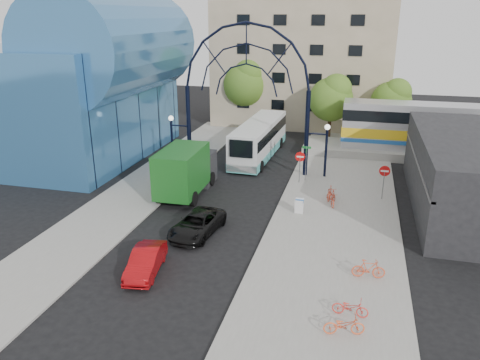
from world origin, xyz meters
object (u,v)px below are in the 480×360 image
(red_sedan, at_px, (146,261))
(tree_north_b, at_px, (246,82))
(tree_north_a, at_px, (332,97))
(city_bus, at_px, (259,139))
(sandwich_board, at_px, (299,204))
(black_suv, at_px, (197,224))
(bike_far_c, at_px, (344,325))
(gateway_arch, at_px, (246,68))
(street_name_sign, at_px, (306,156))
(tree_north_c, at_px, (392,100))
(bike_near_b, at_px, (332,193))
(green_truck, at_px, (187,170))
(bike_far_a, at_px, (350,307))
(stop_sign, at_px, (300,160))
(bike_near_a, at_px, (331,198))
(bike_far_b, at_px, (369,269))
(do_not_enter_sign, at_px, (384,174))

(red_sedan, bearing_deg, tree_north_b, 85.78)
(tree_north_a, height_order, city_bus, tree_north_a)
(sandwich_board, distance_m, black_suv, 7.10)
(bike_far_c, bearing_deg, tree_north_b, 6.56)
(gateway_arch, height_order, street_name_sign, gateway_arch)
(tree_north_c, distance_m, red_sedan, 34.08)
(street_name_sign, xyz_separation_m, bike_near_b, (2.31, -3.48, -1.55))
(green_truck, distance_m, bike_far_a, 17.57)
(stop_sign, bearing_deg, tree_north_a, 84.58)
(tree_north_a, height_order, bike_near_a, tree_north_a)
(city_bus, relative_size, red_sedan, 3.10)
(tree_north_a, xyz_separation_m, bike_far_c, (2.95, -31.89, -4.04))
(gateway_arch, relative_size, tree_north_c, 2.10)
(gateway_arch, bearing_deg, bike_far_b, -56.51)
(tree_north_a, distance_m, bike_far_b, 27.67)
(green_truck, bearing_deg, tree_north_a, 61.99)
(bike_near_a, distance_m, bike_far_c, 14.05)
(tree_north_a, xyz_separation_m, bike_near_b, (1.39, -16.81, -4.03))
(tree_north_a, bearing_deg, green_truck, -116.83)
(tree_north_c, height_order, bike_far_a, tree_north_c)
(stop_sign, bearing_deg, gateway_arch, 157.37)
(bike_far_b, bearing_deg, street_name_sign, 13.51)
(red_sedan, relative_size, bike_far_c, 2.27)
(tree_north_c, distance_m, bike_far_b, 29.40)
(city_bus, xyz_separation_m, red_sedan, (-1.18, -21.83, -1.07))
(do_not_enter_sign, xyz_separation_m, city_bus, (-10.84, 8.52, -0.26))
(city_bus, bearing_deg, green_truck, -104.56)
(street_name_sign, distance_m, city_bus, 7.79)
(tree_north_b, bearing_deg, green_truck, -87.67)
(bike_near_b, xyz_separation_m, bike_far_c, (1.56, -15.08, -0.01))
(gateway_arch, xyz_separation_m, tree_north_c, (12.12, 13.93, -4.28))
(tree_north_c, xyz_separation_m, black_suv, (-12.08, -26.36, -3.63))
(tree_north_c, xyz_separation_m, bike_far_b, (-2.08, -29.10, -3.66))
(tree_north_c, bearing_deg, bike_near_b, -103.78)
(city_bus, height_order, bike_far_c, city_bus)
(sandwich_board, height_order, bike_far_b, sandwich_board)
(gateway_arch, relative_size, city_bus, 1.13)
(sandwich_board, bearing_deg, city_bus, 113.44)
(stop_sign, height_order, bike_far_b, stop_sign)
(tree_north_b, relative_size, city_bus, 0.67)
(gateway_arch, relative_size, bike_far_c, 8.00)
(bike_far_b, bearing_deg, bike_near_a, 9.49)
(black_suv, bearing_deg, street_name_sign, 72.16)
(green_truck, height_order, bike_near_b, green_truck)
(gateway_arch, xyz_separation_m, bike_far_b, (10.04, -15.17, -7.94))
(bike_near_b, distance_m, bike_far_b, 10.59)
(stop_sign, distance_m, bike_far_c, 18.52)
(tree_north_a, xyz_separation_m, red_sedan, (-7.14, -29.23, -3.97))
(sandwich_board, xyz_separation_m, bike_far_a, (3.67, -10.57, -0.21))
(green_truck, bearing_deg, street_name_sign, 28.57)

